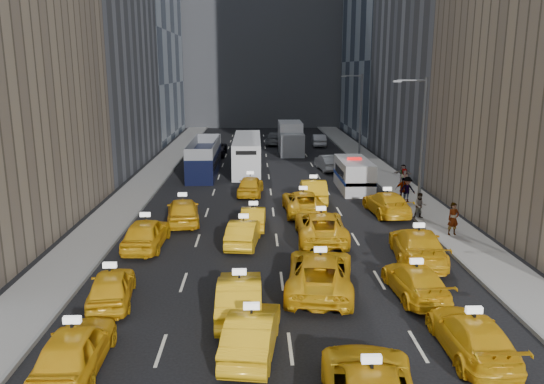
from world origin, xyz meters
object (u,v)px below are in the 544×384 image
at_px(taxi_1, 252,332).
at_px(double_decker, 204,158).
at_px(city_bus, 247,154).
at_px(box_truck, 291,138).
at_px(taxi_3, 472,335).
at_px(nypd_van, 354,175).
at_px(taxi_0, 75,348).
at_px(pedestrian_0, 453,219).

bearing_deg(taxi_1, double_decker, -74.23).
height_order(city_bus, box_truck, box_truck).
relative_size(taxi_3, nypd_van, 0.78).
distance_m(taxi_0, nypd_van, 29.14).
bearing_deg(taxi_1, city_bus, -81.30).
bearing_deg(pedestrian_0, nypd_van, 94.14).
bearing_deg(taxi_3, city_bus, -76.43).
bearing_deg(taxi_1, taxi_0, 17.15).
relative_size(taxi_3, pedestrian_0, 2.55).
distance_m(taxi_1, box_truck, 44.17).
distance_m(taxi_0, taxi_1, 5.74).
height_order(taxi_0, box_truck, box_truck).
relative_size(taxi_3, double_decker, 0.46).
bearing_deg(double_decker, taxi_1, -77.43).
distance_m(taxi_1, double_decker, 32.08).
xyz_separation_m(nypd_van, city_bus, (-8.64, 9.04, 0.35)).
xyz_separation_m(city_bus, box_truck, (4.83, 10.14, 0.18)).
relative_size(taxi_0, nypd_van, 0.73).
xyz_separation_m(taxi_1, pedestrian_0, (11.49, 12.38, 0.36)).
bearing_deg(box_truck, taxi_1, -99.18).
xyz_separation_m(nypd_van, double_decker, (-12.55, 6.97, 0.32)).
bearing_deg(box_truck, taxi_3, -89.50).
xyz_separation_m(taxi_0, double_decker, (1.12, 32.70, 0.73)).
distance_m(taxi_1, city_bus, 33.83).
distance_m(nypd_van, box_truck, 19.56).
distance_m(double_decker, pedestrian_0, 25.15).
height_order(nypd_van, city_bus, city_bus).
xyz_separation_m(city_bus, pedestrian_0, (12.13, -21.44, -0.44)).
distance_m(city_bus, pedestrian_0, 24.64).
height_order(taxi_0, city_bus, city_bus).
bearing_deg(box_truck, city_bus, -119.20).
distance_m(nypd_van, double_decker, 14.36).
height_order(taxi_0, double_decker, double_decker).
relative_size(double_decker, box_truck, 1.36).
xyz_separation_m(taxi_1, double_decker, (-4.54, 31.75, 0.76)).
height_order(taxi_3, city_bus, city_bus).
bearing_deg(taxi_0, taxi_3, -178.19).
bearing_deg(taxi_0, pedestrian_0, -142.95).
relative_size(taxi_0, city_bus, 0.38).
height_order(taxi_0, nypd_van, nypd_van).
xyz_separation_m(taxi_0, taxi_1, (5.66, 0.95, -0.03)).
xyz_separation_m(taxi_1, box_truck, (4.20, 43.96, 0.98)).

